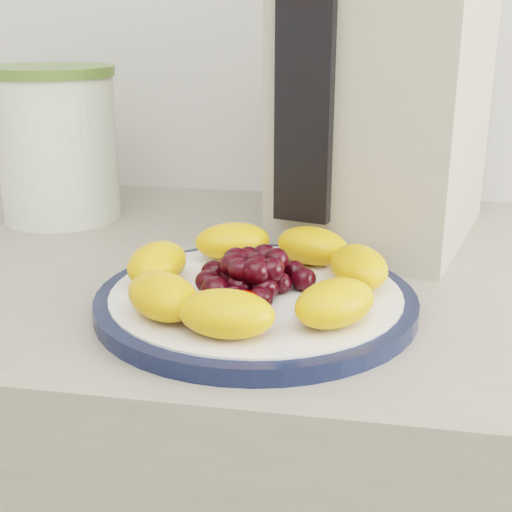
# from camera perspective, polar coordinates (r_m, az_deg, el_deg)

# --- Properties ---
(plate_rim) EXTENTS (0.28, 0.28, 0.01)m
(plate_rim) POSITION_cam_1_polar(r_m,az_deg,el_deg) (0.63, -0.00, -3.66)
(plate_rim) COLOR #121A37
(plate_rim) RESTS_ON counter
(plate_face) EXTENTS (0.26, 0.26, 0.02)m
(plate_face) POSITION_cam_1_polar(r_m,az_deg,el_deg) (0.63, -0.00, -3.57)
(plate_face) COLOR white
(plate_face) RESTS_ON counter
(canister) EXTENTS (0.17, 0.17, 0.18)m
(canister) POSITION_cam_1_polar(r_m,az_deg,el_deg) (0.93, -15.60, 8.27)
(canister) COLOR #507022
(canister) RESTS_ON counter
(canister_lid) EXTENTS (0.17, 0.17, 0.01)m
(canister_lid) POSITION_cam_1_polar(r_m,az_deg,el_deg) (0.92, -16.13, 14.04)
(canister_lid) COLOR #577531
(canister_lid) RESTS_ON canister
(appliance_body) EXTENTS (0.25, 0.30, 0.33)m
(appliance_body) POSITION_cam_1_polar(r_m,az_deg,el_deg) (0.83, 10.59, 12.86)
(appliance_body) COLOR #B2AC98
(appliance_body) RESTS_ON counter
(appliance_panel) EXTENTS (0.06, 0.03, 0.25)m
(appliance_panel) POSITION_cam_1_polar(r_m,az_deg,el_deg) (0.71, 3.95, 12.55)
(appliance_panel) COLOR black
(appliance_panel) RESTS_ON appliance_body
(fruit_plate) EXTENTS (0.24, 0.24, 0.04)m
(fruit_plate) POSITION_cam_1_polar(r_m,az_deg,el_deg) (0.62, -0.20, -1.49)
(fruit_plate) COLOR orange
(fruit_plate) RESTS_ON plate_face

